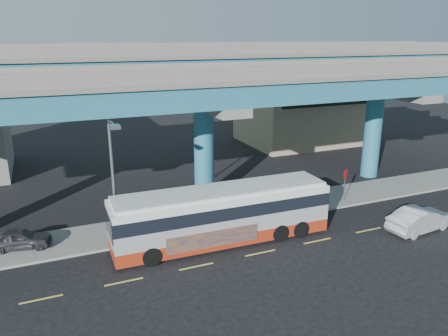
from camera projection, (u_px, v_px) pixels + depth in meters
name	position (u px, v px, depth m)	size (l,w,h in m)	color
ground	(258.00, 251.00, 25.95)	(120.00, 120.00, 0.00)	black
sidewalk	(222.00, 216.00, 30.77)	(70.00, 4.00, 0.15)	gray
lane_markings	(260.00, 253.00, 25.68)	(58.00, 0.12, 0.01)	#D8C64C
viaduct	(203.00, 81.00, 31.29)	(52.00, 12.40, 11.70)	#21617D
building_beige	(304.00, 112.00, 51.90)	(14.00, 10.23, 7.00)	tan
transit_bus	(222.00, 213.00, 26.57)	(13.57, 3.18, 3.47)	#992912
sedan	(420.00, 219.00, 28.44)	(4.97, 2.17, 1.59)	#AFB0B5
parked_car	(19.00, 239.00, 25.79)	(3.78, 2.09, 1.22)	#333238
street_lamp	(113.00, 165.00, 24.61)	(0.50, 2.56, 7.87)	gray
stop_sign	(345.00, 178.00, 32.57)	(0.69, 0.44, 2.64)	gray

